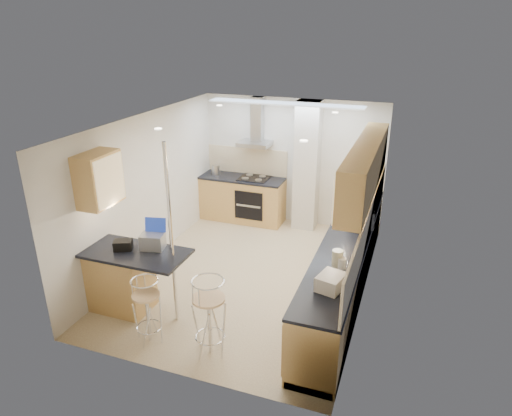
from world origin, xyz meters
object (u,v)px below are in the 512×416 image
(laptop, at_px, (153,241))
(microwave, at_px, (361,216))
(bar_stool_end, at_px, (209,317))
(bread_bin, at_px, (331,282))
(bar_stool_near, at_px, (147,311))

(laptop, bearing_deg, microwave, 22.76)
(microwave, xyz_separation_m, bar_stool_end, (-1.42, -2.45, -0.54))
(laptop, xyz_separation_m, bread_bin, (2.48, -0.16, -0.04))
(bar_stool_end, distance_m, bread_bin, 1.52)
(laptop, height_order, bar_stool_near, laptop)
(laptop, bearing_deg, bread_bin, -16.43)
(microwave, xyz_separation_m, bar_stool_near, (-2.25, -2.51, -0.61))
(laptop, distance_m, bar_stool_end, 1.40)
(microwave, distance_m, bar_stool_end, 2.88)
(microwave, relative_size, bar_stool_near, 0.56)
(microwave, xyz_separation_m, laptop, (-2.55, -1.82, -0.01))
(microwave, bearing_deg, bread_bin, 160.36)
(microwave, bearing_deg, laptop, 107.87)
(bread_bin, bearing_deg, laptop, -169.49)
(bar_stool_end, height_order, bread_bin, bread_bin)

